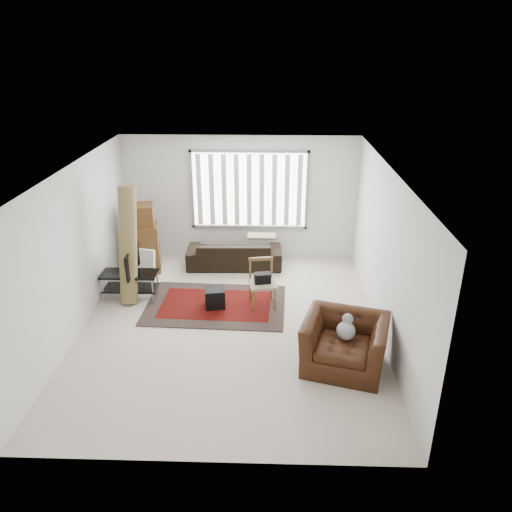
{
  "coord_description": "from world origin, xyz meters",
  "views": [
    {
      "loc": [
        0.67,
        -7.32,
        4.51
      ],
      "look_at": [
        0.42,
        0.6,
        1.05
      ],
      "focal_mm": 35.0,
      "sensor_mm": 36.0,
      "label": 1
    }
  ],
  "objects_px": {
    "sofa": "(234,249)",
    "moving_boxes": "(145,241)",
    "side_chair": "(262,281)",
    "tv_stand": "(130,280)",
    "armchair": "(345,340)"
  },
  "relations": [
    {
      "from": "armchair",
      "to": "moving_boxes",
      "type": "bearing_deg",
      "value": 154.76
    },
    {
      "from": "moving_boxes",
      "to": "sofa",
      "type": "distance_m",
      "value": 1.88
    },
    {
      "from": "side_chair",
      "to": "armchair",
      "type": "height_order",
      "value": "armchair"
    },
    {
      "from": "moving_boxes",
      "to": "side_chair",
      "type": "bearing_deg",
      "value": -29.9
    },
    {
      "from": "side_chair",
      "to": "armchair",
      "type": "distance_m",
      "value": 2.22
    },
    {
      "from": "moving_boxes",
      "to": "armchair",
      "type": "bearing_deg",
      "value": -41.16
    },
    {
      "from": "tv_stand",
      "to": "sofa",
      "type": "distance_m",
      "value": 2.38
    },
    {
      "from": "moving_boxes",
      "to": "side_chair",
      "type": "distance_m",
      "value": 2.86
    },
    {
      "from": "moving_boxes",
      "to": "sofa",
      "type": "height_order",
      "value": "moving_boxes"
    },
    {
      "from": "sofa",
      "to": "moving_boxes",
      "type": "bearing_deg",
      "value": 6.99
    },
    {
      "from": "sofa",
      "to": "armchair",
      "type": "xyz_separation_m",
      "value": [
        1.88,
        -3.53,
        0.06
      ]
    },
    {
      "from": "tv_stand",
      "to": "armchair",
      "type": "xyz_separation_m",
      "value": [
        3.73,
        -2.03,
        0.08
      ]
    },
    {
      "from": "moving_boxes",
      "to": "armchair",
      "type": "relative_size",
      "value": 1.0
    },
    {
      "from": "sofa",
      "to": "side_chair",
      "type": "relative_size",
      "value": 2.29
    },
    {
      "from": "moving_boxes",
      "to": "sofa",
      "type": "bearing_deg",
      "value": 8.5
    }
  ]
}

